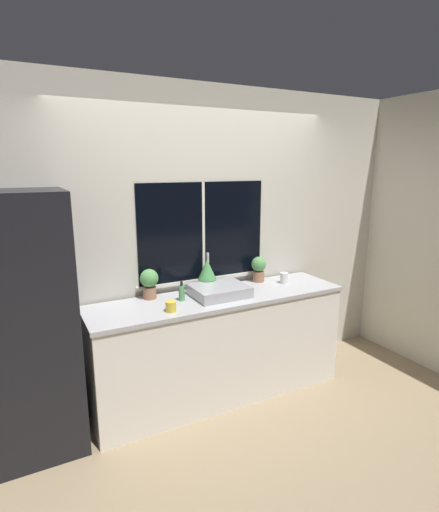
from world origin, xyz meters
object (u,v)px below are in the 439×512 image
object	(u,v)px
potted_plant_center	(207,273)
potted_plant_right	(259,268)
refrigerator	(24,327)
soap_bottle	(182,293)
mug_white	(284,278)
potted_plant_left	(149,282)
sink	(219,290)
mug_yellow	(171,307)

from	to	relation	value
potted_plant_center	potted_plant_right	bearing A→B (deg)	0.00
potted_plant_right	refrigerator	bearing A→B (deg)	-174.89
soap_bottle	mug_white	bearing A→B (deg)	0.70
refrigerator	potted_plant_left	distance (m)	0.99
sink	mug_yellow	distance (m)	0.53
refrigerator	mug_white	size ratio (longest dim) A/B	18.35
potted_plant_right	mug_white	distance (m)	0.26
potted_plant_left	mug_white	bearing A→B (deg)	-7.25
potted_plant_center	mug_white	size ratio (longest dim) A/B	2.72
potted_plant_right	mug_white	xyz separation A→B (m)	(0.18, -0.16, -0.08)
potted_plant_right	potted_plant_left	bearing A→B (deg)	-180.00
potted_plant_center	refrigerator	bearing A→B (deg)	-173.04
sink	potted_plant_left	world-z (taller)	sink
sink	potted_plant_right	xyz separation A→B (m)	(0.53, 0.20, 0.09)
potted_plant_right	mug_white	bearing A→B (deg)	-41.19
refrigerator	potted_plant_center	world-z (taller)	refrigerator
potted_plant_right	soap_bottle	distance (m)	0.88
sink	soap_bottle	bearing A→B (deg)	174.98
mug_white	potted_plant_right	bearing A→B (deg)	138.81
soap_bottle	potted_plant_right	bearing A→B (deg)	11.38
potted_plant_center	mug_white	bearing A→B (deg)	-12.43
refrigerator	mug_yellow	size ratio (longest dim) A/B	23.00
refrigerator	soap_bottle	bearing A→B (deg)	0.43
mug_white	refrigerator	bearing A→B (deg)	-179.44
sink	potted_plant_center	xyz separation A→B (m)	(-0.01, 0.20, 0.11)
sink	potted_plant_center	size ratio (longest dim) A/B	1.66
potted_plant_left	potted_plant_right	distance (m)	1.08
sink	mug_yellow	size ratio (longest dim) A/B	5.68
sink	soap_bottle	world-z (taller)	sink
refrigerator	sink	size ratio (longest dim) A/B	4.05
potted_plant_left	soap_bottle	world-z (taller)	potted_plant_left
mug_white	sink	bearing A→B (deg)	-176.64
sink	soap_bottle	size ratio (longest dim) A/B	2.81
soap_bottle	potted_plant_center	bearing A→B (deg)	28.69
potted_plant_left	refrigerator	bearing A→B (deg)	-169.24
soap_bottle	mug_white	xyz separation A→B (m)	(1.05, 0.01, -0.02)
potted_plant_left	sink	bearing A→B (deg)	-20.27
mug_white	potted_plant_center	bearing A→B (deg)	167.57
potted_plant_left	mug_yellow	world-z (taller)	potted_plant_left
potted_plant_left	mug_yellow	xyz separation A→B (m)	(0.05, -0.37, -0.10)
sink	soap_bottle	xyz separation A→B (m)	(-0.33, 0.03, 0.02)
potted_plant_left	potted_plant_center	bearing A→B (deg)	0.00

